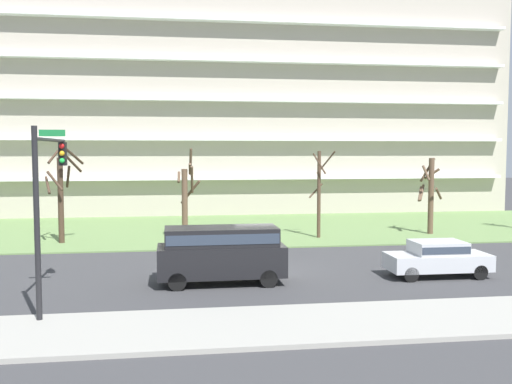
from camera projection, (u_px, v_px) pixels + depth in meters
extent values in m
plane|color=#38383A|center=(261.00, 272.00, 25.55)|extent=(160.00, 160.00, 0.00)
cube|color=#99968E|center=(300.00, 324.00, 17.65)|extent=(80.00, 4.00, 0.15)
cube|color=#66844C|center=(231.00, 229.00, 39.37)|extent=(80.00, 16.00, 0.08)
cube|color=#B2A899|center=(216.00, 106.00, 53.12)|extent=(51.08, 13.29, 19.26)
cube|color=white|center=(222.00, 178.00, 46.59)|extent=(49.03, 0.90, 0.24)
cube|color=white|center=(222.00, 139.00, 46.36)|extent=(49.03, 0.90, 0.24)
cube|color=white|center=(222.00, 100.00, 46.12)|extent=(49.03, 0.90, 0.24)
cube|color=white|center=(222.00, 60.00, 45.88)|extent=(49.03, 0.90, 0.24)
cube|color=white|center=(222.00, 20.00, 45.64)|extent=(49.03, 0.90, 0.24)
cylinder|color=#423023|center=(61.00, 201.00, 33.02)|extent=(0.33, 0.33, 5.09)
cylinder|color=#423023|center=(48.00, 185.00, 32.63)|extent=(0.62, 1.44, 0.98)
cylinder|color=#423023|center=(73.00, 155.00, 32.52)|extent=(1.01, 1.75, 1.17)
cylinder|color=#423023|center=(53.00, 157.00, 32.97)|extent=(0.57, 0.94, 0.82)
cylinder|color=#423023|center=(72.00, 162.00, 32.60)|extent=(0.90, 1.65, 1.24)
cylinder|color=#423023|center=(55.00, 181.00, 32.47)|extent=(1.04, 0.61, 1.15)
cylinder|color=#423023|center=(68.00, 177.00, 33.12)|extent=(0.48, 1.01, 1.32)
cylinder|color=brown|center=(185.00, 205.00, 34.36)|extent=(0.36, 0.36, 4.38)
cylinder|color=brown|center=(190.00, 192.00, 34.89)|extent=(1.27, 0.93, 1.52)
cylinder|color=brown|center=(192.00, 180.00, 34.29)|extent=(0.21, 1.05, 1.70)
cylinder|color=brown|center=(191.00, 162.00, 34.24)|extent=(0.21, 0.91, 1.63)
cylinder|color=brown|center=(190.00, 169.00, 34.23)|extent=(0.19, 0.79, 0.72)
cylinder|color=brown|center=(179.00, 177.00, 34.20)|extent=(0.20, 0.79, 0.69)
cylinder|color=#4C3828|center=(319.00, 195.00, 35.01)|extent=(0.22, 0.22, 5.46)
cylinder|color=#4C3828|center=(319.00, 164.00, 34.49)|extent=(0.85, 0.28, 1.31)
cylinder|color=#4C3828|center=(326.00, 163.00, 35.35)|extent=(0.95, 1.20, 1.45)
cylinder|color=#4C3828|center=(316.00, 191.00, 35.41)|extent=(0.95, 0.29, 0.92)
cylinder|color=brown|center=(431.00, 197.00, 36.65)|extent=(0.35, 0.35, 5.01)
cylinder|color=brown|center=(428.00, 170.00, 36.99)|extent=(1.10, 0.28, 1.59)
cylinder|color=brown|center=(426.00, 173.00, 36.44)|extent=(0.26, 0.90, 1.00)
cylinder|color=brown|center=(420.00, 194.00, 36.89)|extent=(0.85, 1.34, 0.93)
cylinder|color=brown|center=(432.00, 174.00, 36.97)|extent=(0.96, 0.63, 0.76)
cylinder|color=brown|center=(422.00, 193.00, 36.88)|extent=(0.83, 1.14, 1.04)
cylinder|color=brown|center=(439.00, 194.00, 36.35)|extent=(0.85, 0.89, 0.83)
cube|color=#B7BABF|center=(437.00, 262.00, 24.57)|extent=(4.42, 1.84, 0.70)
cube|color=#B7BABF|center=(438.00, 247.00, 24.53)|extent=(2.22, 1.68, 0.55)
cube|color=#2D3847|center=(438.00, 247.00, 24.53)|extent=(2.17, 1.71, 0.30)
cylinder|color=black|center=(462.00, 265.00, 25.58)|extent=(0.64, 0.23, 0.64)
cylinder|color=black|center=(480.00, 272.00, 24.02)|extent=(0.64, 0.23, 0.64)
cylinder|color=black|center=(397.00, 267.00, 25.18)|extent=(0.64, 0.23, 0.64)
cylinder|color=black|center=(411.00, 274.00, 23.62)|extent=(0.64, 0.23, 0.64)
cube|color=black|center=(221.00, 260.00, 23.23)|extent=(5.22, 2.05, 1.25)
cube|color=black|center=(221.00, 236.00, 23.15)|extent=(4.62, 1.88, 0.75)
cube|color=#2D3847|center=(221.00, 236.00, 23.15)|extent=(4.52, 1.92, 0.41)
cylinder|color=black|center=(262.00, 269.00, 24.42)|extent=(0.72, 0.23, 0.72)
cylinder|color=black|center=(269.00, 279.00, 22.67)|extent=(0.72, 0.23, 0.72)
cylinder|color=black|center=(177.00, 272.00, 23.88)|extent=(0.72, 0.23, 0.72)
cylinder|color=black|center=(177.00, 282.00, 22.13)|extent=(0.72, 0.23, 0.72)
cylinder|color=black|center=(37.00, 226.00, 17.67)|extent=(0.18, 0.18, 6.27)
cylinder|color=black|center=(51.00, 140.00, 19.76)|extent=(0.12, 4.66, 0.12)
cube|color=black|center=(63.00, 154.00, 21.80)|extent=(0.28, 0.28, 0.90)
sphere|color=red|center=(62.00, 146.00, 21.63)|extent=(0.20, 0.20, 0.20)
sphere|color=#F2A519|center=(62.00, 153.00, 21.65)|extent=(0.20, 0.20, 0.20)
sphere|color=green|center=(62.00, 161.00, 21.67)|extent=(0.20, 0.20, 0.20)
cube|color=#197238|center=(52.00, 133.00, 19.97)|extent=(0.90, 0.04, 0.24)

